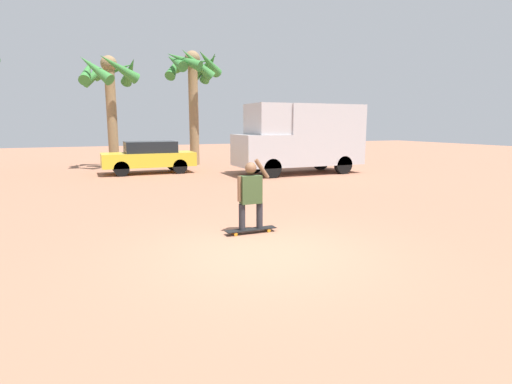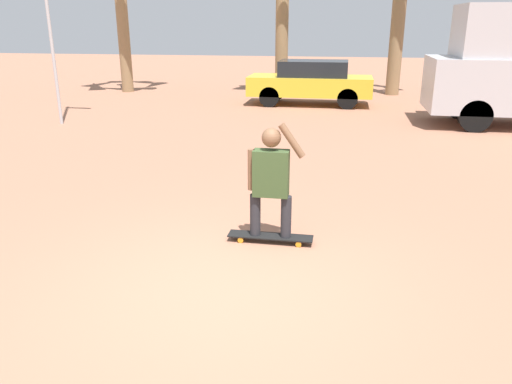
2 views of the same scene
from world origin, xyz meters
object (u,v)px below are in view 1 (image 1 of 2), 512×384
object	(u,v)px
camper_van	(302,136)
palm_tree_near_van	(193,74)
parked_car_yellow	(149,156)
palm_tree_center_background	(109,80)
person_skateboarder	(251,191)
skateboard	(251,230)

from	to	relation	value
camper_van	palm_tree_near_van	bearing A→B (deg)	120.65
parked_car_yellow	palm_tree_center_background	world-z (taller)	palm_tree_center_background
palm_tree_near_van	palm_tree_center_background	size ratio (longest dim) A/B	1.10
person_skateboarder	palm_tree_center_background	world-z (taller)	palm_tree_center_background
skateboard	palm_tree_near_van	xyz separation A→B (m)	(2.76, 15.10, 5.07)
camper_van	palm_tree_center_background	world-z (taller)	palm_tree_center_background
skateboard	palm_tree_near_van	bearing A→B (deg)	79.64
person_skateboarder	palm_tree_center_background	bearing A→B (deg)	96.99
person_skateboarder	camper_van	distance (m)	11.06
person_skateboarder	palm_tree_near_van	xyz separation A→B (m)	(2.76, 15.10, 4.22)
skateboard	parked_car_yellow	xyz separation A→B (m)	(-0.35, 11.93, 0.73)
parked_car_yellow	palm_tree_center_background	distance (m)	4.94
skateboard	parked_car_yellow	bearing A→B (deg)	91.66
parked_car_yellow	palm_tree_center_background	bearing A→B (deg)	117.34
skateboard	person_skateboarder	bearing A→B (deg)	-180.00
person_skateboarder	camper_van	xyz separation A→B (m)	(6.37, 9.00, 0.85)
parked_car_yellow	palm_tree_center_background	xyz separation A→B (m)	(-1.46, 2.83, 3.78)
palm_tree_near_van	person_skateboarder	bearing A→B (deg)	-100.37
camper_van	parked_car_yellow	distance (m)	7.39
camper_van	palm_tree_near_van	size ratio (longest dim) A/B	0.94
camper_van	parked_car_yellow	xyz separation A→B (m)	(-6.72, 2.92, -0.96)
skateboard	camper_van	distance (m)	11.16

